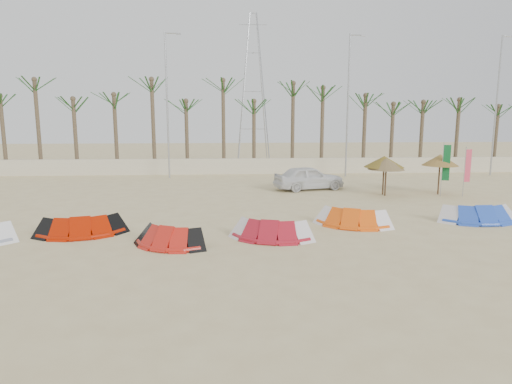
{
  "coord_description": "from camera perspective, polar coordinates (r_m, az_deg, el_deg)",
  "views": [
    {
      "loc": [
        -1.25,
        -15.77,
        5.17
      ],
      "look_at": [
        0.0,
        6.0,
        1.3
      ],
      "focal_mm": 32.0,
      "sensor_mm": 36.0,
      "label": 1
    }
  ],
  "objects": [
    {
      "name": "lamp_c",
      "position": [
        36.97,
        11.46,
        10.79
      ],
      "size": [
        1.25,
        0.14,
        11.0
      ],
      "color": "#A5A8AD",
      "rests_on": "ground"
    },
    {
      "name": "lamp_d",
      "position": [
        41.64,
        27.89,
        9.74
      ],
      "size": [
        1.25,
        0.14,
        11.0
      ],
      "color": "#A5A8AD",
      "rests_on": "ground"
    },
    {
      "name": "lamp_b",
      "position": [
        36.09,
        -10.99,
        10.83
      ],
      "size": [
        1.25,
        0.14,
        11.0
      ],
      "color": "#A5A8AD",
      "rests_on": "ground"
    },
    {
      "name": "kite_orange",
      "position": [
        21.54,
        11.76,
        -2.89
      ],
      "size": [
        3.83,
        2.68,
        0.9
      ],
      "color": "#FF580C",
      "rests_on": "ground"
    },
    {
      "name": "flag_green",
      "position": [
        30.18,
        22.58,
        3.23
      ],
      "size": [
        0.44,
        0.15,
        3.35
      ],
      "color": "#A5A8AD",
      "rests_on": "ground"
    },
    {
      "name": "car",
      "position": [
        30.65,
        6.63,
        1.78
      ],
      "size": [
        4.97,
        2.97,
        1.58
      ],
      "primitive_type": "imported",
      "rotation": [
        0.0,
        0.0,
        1.82
      ],
      "color": "white",
      "rests_on": "ground"
    },
    {
      "name": "flag_pink",
      "position": [
        30.61,
        24.92,
        2.84
      ],
      "size": [
        0.45,
        0.1,
        3.07
      ],
      "color": "#A5A8AD",
      "rests_on": "ground"
    },
    {
      "name": "kite_red_mid",
      "position": [
        18.23,
        -10.75,
        -5.24
      ],
      "size": [
        3.39,
        2.46,
        0.9
      ],
      "color": "red",
      "rests_on": "ground"
    },
    {
      "name": "parasol_left",
      "position": [
        29.47,
        15.73,
        3.67
      ],
      "size": [
        2.48,
        2.48,
        2.44
      ],
      "color": "#4C331E",
      "rests_on": "ground"
    },
    {
      "name": "parasol_mid",
      "position": [
        29.16,
        15.98,
        3.4
      ],
      "size": [
        2.24,
        2.24,
        2.34
      ],
      "color": "#4C331E",
      "rests_on": "ground"
    },
    {
      "name": "parasol_right",
      "position": [
        30.67,
        22.03,
        3.73
      ],
      "size": [
        2.21,
        2.21,
        2.53
      ],
      "color": "#4C331E",
      "rests_on": "ground"
    },
    {
      "name": "kite_red_left",
      "position": [
        20.94,
        -20.76,
        -3.72
      ],
      "size": [
        3.87,
        2.27,
        0.9
      ],
      "color": "#AA1700",
      "rests_on": "ground"
    },
    {
      "name": "ground",
      "position": [
        16.65,
        1.2,
        -8.03
      ],
      "size": [
        120.0,
        120.0,
        0.0
      ],
      "primitive_type": "plane",
      "color": "beige",
      "rests_on": "ground"
    },
    {
      "name": "kite_blue",
      "position": [
        24.27,
        25.78,
        -2.24
      ],
      "size": [
        3.71,
        1.57,
        0.9
      ],
      "color": "blue",
      "rests_on": "ground"
    },
    {
      "name": "pylon",
      "position": [
        44.14,
        -0.35,
        3.34
      ],
      "size": [
        3.0,
        3.0,
        14.0
      ],
      "primitive_type": null,
      "color": "#A5A8AD",
      "rests_on": "ground"
    },
    {
      "name": "boundary_wall",
      "position": [
        38.07,
        -1.39,
        3.24
      ],
      "size": [
        60.0,
        0.3,
        1.3
      ],
      "primitive_type": "cube",
      "color": "beige",
      "rests_on": "ground"
    },
    {
      "name": "kite_red_right",
      "position": [
        18.95,
        1.81,
        -4.46
      ],
      "size": [
        3.67,
        2.34,
        0.9
      ],
      "color": "#AB1624",
      "rests_on": "ground"
    },
    {
      "name": "palm_line",
      "position": [
        39.34,
        -0.51,
        11.92
      ],
      "size": [
        52.0,
        4.0,
        7.7
      ],
      "color": "brown",
      "rests_on": "ground"
    }
  ]
}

